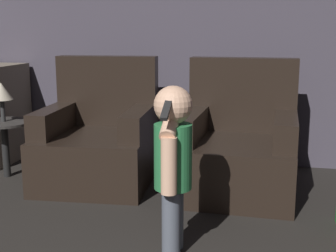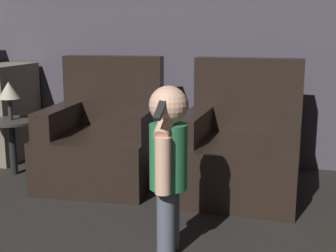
{
  "view_description": "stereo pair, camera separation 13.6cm",
  "coord_description": "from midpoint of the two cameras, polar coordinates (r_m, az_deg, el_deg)",
  "views": [
    {
      "loc": [
        0.54,
        0.28,
        1.21
      ],
      "look_at": [
        -0.09,
        3.15,
        0.6
      ],
      "focal_mm": 50.0,
      "sensor_mm": 36.0,
      "label": 1
    },
    {
      "loc": [
        0.67,
        0.31,
        1.21
      ],
      "look_at": [
        -0.09,
        3.15,
        0.6
      ],
      "focal_mm": 50.0,
      "sensor_mm": 36.0,
      "label": 2
    }
  ],
  "objects": [
    {
      "name": "armchair_right",
      "position": [
        3.56,
        10.0,
        -2.85
      ],
      "size": [
        0.87,
        0.92,
        0.99
      ],
      "rotation": [
        0.0,
        0.0,
        -0.03
      ],
      "color": "black",
      "rests_on": "ground_plane"
    },
    {
      "name": "side_table",
      "position": [
        4.1,
        -17.65,
        -0.36
      ],
      "size": [
        0.45,
        0.45,
        0.47
      ],
      "color": "black",
      "rests_on": "ground_plane"
    },
    {
      "name": "armchair_left",
      "position": [
        3.81,
        -6.84,
        -1.8
      ],
      "size": [
        0.91,
        0.95,
        0.99
      ],
      "rotation": [
        0.0,
        0.0,
        0.07
      ],
      "color": "black",
      "rests_on": "ground_plane"
    },
    {
      "name": "person_toddler",
      "position": [
        2.49,
        1.56,
        -3.8
      ],
      "size": [
        0.2,
        0.36,
        0.93
      ],
      "rotation": [
        0.0,
        0.0,
        -1.53
      ],
      "color": "#474C56",
      "rests_on": "ground_plane"
    },
    {
      "name": "wall_back",
      "position": [
        4.25,
        6.88,
        12.83
      ],
      "size": [
        8.4,
        0.05,
        2.6
      ],
      "color": "#3D3842",
      "rests_on": "ground_plane"
    },
    {
      "name": "lamp",
      "position": [
        4.05,
        -17.93,
        4.06
      ],
      "size": [
        0.18,
        0.18,
        0.32
      ],
      "color": "#262626",
      "rests_on": "side_table"
    }
  ]
}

